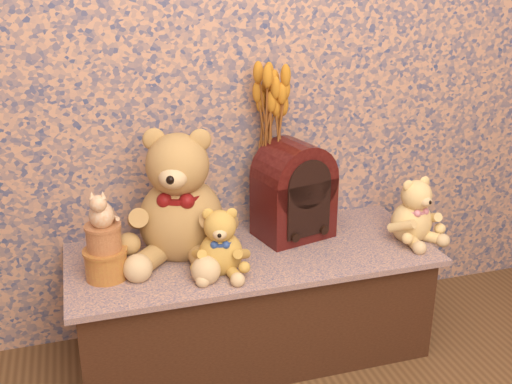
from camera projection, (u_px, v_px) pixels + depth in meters
display_shelf at (252, 301)px, 2.18m from camera, size 1.27×0.53×0.40m
teddy_large at (180, 188)px, 2.02m from camera, size 0.51×0.56×0.48m
teddy_medium at (220, 237)px, 1.94m from camera, size 0.24×0.27×0.24m
teddy_small at (413, 206)px, 2.17m from camera, size 0.25×0.28×0.25m
cathedral_radio at (294, 189)px, 2.18m from camera, size 0.30×0.24×0.36m
ceramic_vase at (270, 206)px, 2.25m from camera, size 0.12×0.12×0.19m
dried_stalks at (271, 133)px, 2.15m from camera, size 0.21×0.21×0.37m
biscuit_tin_lower at (106, 264)px, 1.92m from camera, size 0.13×0.13×0.10m
biscuit_tin_upper at (104, 238)px, 1.89m from camera, size 0.13×0.13×0.08m
cat_figurine at (101, 207)px, 1.85m from camera, size 0.11×0.12×0.13m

